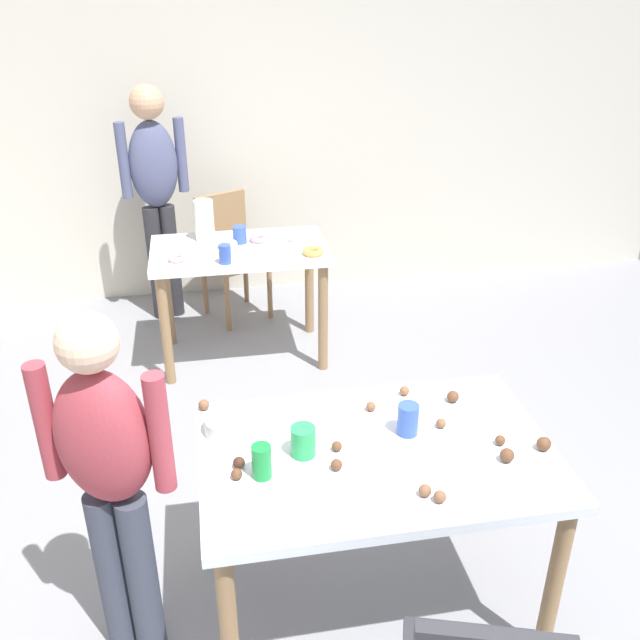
{
  "coord_description": "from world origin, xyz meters",
  "views": [
    {
      "loc": [
        -0.54,
        -1.9,
        2.25
      ],
      "look_at": [
        -0.06,
        0.73,
        0.9
      ],
      "focal_mm": 38.86,
      "sensor_mm": 36.0,
      "label": 1
    }
  ],
  "objects_px": {
    "chair_far_table": "(230,248)",
    "soda_can": "(262,462)",
    "person_girl_near": "(109,470)",
    "person_adult_far": "(155,183)",
    "pitcher_far": "(204,221)",
    "dining_table_far": "(240,266)",
    "mixing_bowl": "(230,423)",
    "dining_table_near": "(376,472)"
  },
  "relations": [
    {
      "from": "chair_far_table",
      "to": "soda_can",
      "type": "distance_m",
      "value": 2.83
    },
    {
      "from": "mixing_bowl",
      "to": "soda_can",
      "type": "bearing_deg",
      "value": -72.57
    },
    {
      "from": "chair_far_table",
      "to": "mixing_bowl",
      "type": "bearing_deg",
      "value": -93.11
    },
    {
      "from": "person_adult_far",
      "to": "pitcher_far",
      "type": "distance_m",
      "value": 0.62
    },
    {
      "from": "chair_far_table",
      "to": "soda_can",
      "type": "bearing_deg",
      "value": -91.04
    },
    {
      "from": "dining_table_near",
      "to": "dining_table_far",
      "type": "height_order",
      "value": "same"
    },
    {
      "from": "dining_table_far",
      "to": "pitcher_far",
      "type": "relative_size",
      "value": 4.18
    },
    {
      "from": "dining_table_far",
      "to": "mixing_bowl",
      "type": "bearing_deg",
      "value": -95.16
    },
    {
      "from": "dining_table_far",
      "to": "chair_far_table",
      "type": "height_order",
      "value": "chair_far_table"
    },
    {
      "from": "soda_can",
      "to": "pitcher_far",
      "type": "distance_m",
      "value": 2.32
    },
    {
      "from": "dining_table_near",
      "to": "chair_far_table",
      "type": "xyz_separation_m",
      "value": [
        -0.36,
        2.75,
        -0.16
      ]
    },
    {
      "from": "person_adult_far",
      "to": "soda_can",
      "type": "height_order",
      "value": "person_adult_far"
    },
    {
      "from": "pitcher_far",
      "to": "soda_can",
      "type": "bearing_deg",
      "value": -87.23
    },
    {
      "from": "dining_table_far",
      "to": "pitcher_far",
      "type": "xyz_separation_m",
      "value": [
        -0.19,
        0.17,
        0.25
      ]
    },
    {
      "from": "person_adult_far",
      "to": "dining_table_far",
      "type": "bearing_deg",
      "value": -54.53
    },
    {
      "from": "chair_far_table",
      "to": "pitcher_far",
      "type": "distance_m",
      "value": 0.65
    },
    {
      "from": "person_girl_near",
      "to": "person_adult_far",
      "type": "distance_m",
      "value": 2.81
    },
    {
      "from": "chair_far_table",
      "to": "soda_can",
      "type": "xyz_separation_m",
      "value": [
        -0.05,
        -2.81,
        0.31
      ]
    },
    {
      "from": "dining_table_near",
      "to": "mixing_bowl",
      "type": "relative_size",
      "value": 6.58
    },
    {
      "from": "chair_far_table",
      "to": "pitcher_far",
      "type": "relative_size",
      "value": 3.42
    },
    {
      "from": "chair_far_table",
      "to": "pitcher_far",
      "type": "xyz_separation_m",
      "value": [
        -0.16,
        -0.5,
        0.38
      ]
    },
    {
      "from": "person_adult_far",
      "to": "soda_can",
      "type": "xyz_separation_m",
      "value": [
        0.41,
        -2.84,
        -0.17
      ]
    },
    {
      "from": "chair_far_table",
      "to": "mixing_bowl",
      "type": "relative_size",
      "value": 4.61
    },
    {
      "from": "dining_table_far",
      "to": "person_adult_far",
      "type": "height_order",
      "value": "person_adult_far"
    },
    {
      "from": "person_girl_near",
      "to": "pitcher_far",
      "type": "distance_m",
      "value": 2.3
    },
    {
      "from": "dining_table_far",
      "to": "person_girl_near",
      "type": "height_order",
      "value": "person_girl_near"
    },
    {
      "from": "mixing_bowl",
      "to": "soda_can",
      "type": "distance_m",
      "value": 0.29
    },
    {
      "from": "dining_table_near",
      "to": "mixing_bowl",
      "type": "distance_m",
      "value": 0.55
    },
    {
      "from": "person_adult_far",
      "to": "pitcher_far",
      "type": "height_order",
      "value": "person_adult_far"
    },
    {
      "from": "chair_far_table",
      "to": "person_girl_near",
      "type": "bearing_deg",
      "value": -101.05
    },
    {
      "from": "dining_table_near",
      "to": "soda_can",
      "type": "relative_size",
      "value": 10.17
    },
    {
      "from": "person_adult_far",
      "to": "soda_can",
      "type": "distance_m",
      "value": 2.88
    },
    {
      "from": "person_girl_near",
      "to": "pitcher_far",
      "type": "bearing_deg",
      "value": 80.55
    },
    {
      "from": "dining_table_far",
      "to": "person_girl_near",
      "type": "distance_m",
      "value": 2.19
    },
    {
      "from": "chair_far_table",
      "to": "person_adult_far",
      "type": "xyz_separation_m",
      "value": [
        -0.46,
        0.03,
        0.48
      ]
    },
    {
      "from": "chair_far_table",
      "to": "person_adult_far",
      "type": "height_order",
      "value": "person_adult_far"
    },
    {
      "from": "person_girl_near",
      "to": "person_adult_far",
      "type": "bearing_deg",
      "value": 88.42
    },
    {
      "from": "chair_far_table",
      "to": "soda_can",
      "type": "relative_size",
      "value": 7.13
    },
    {
      "from": "dining_table_near",
      "to": "chair_far_table",
      "type": "relative_size",
      "value": 1.43
    },
    {
      "from": "dining_table_far",
      "to": "chair_far_table",
      "type": "relative_size",
      "value": 1.22
    },
    {
      "from": "person_girl_near",
      "to": "pitcher_far",
      "type": "relative_size",
      "value": 5.4
    },
    {
      "from": "dining_table_near",
      "to": "person_girl_near",
      "type": "bearing_deg",
      "value": -178.44
    }
  ]
}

